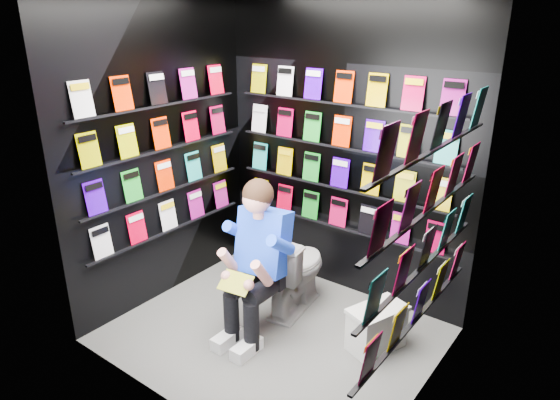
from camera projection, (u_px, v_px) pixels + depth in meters
The scene contains 13 objects.
floor at pixel (273, 334), 4.02m from camera, with size 2.40×2.40×0.00m, color #575755.
wall_back at pixel (343, 152), 4.31m from camera, with size 2.40×0.04×2.60m, color black.
wall_front at pixel (164, 227), 2.82m from camera, with size 2.40×0.04×2.60m, color black.
wall_left at pixel (161, 155), 4.24m from camera, with size 0.04×2.00×2.60m, color black.
wall_right at pixel (435, 221), 2.89m from camera, with size 0.04×2.00×2.60m, color black.
comics_back at pixel (341, 152), 4.29m from camera, with size 2.10×0.06×1.37m, color #C80B4A, non-canonical shape.
comics_left at pixel (163, 155), 4.22m from camera, with size 0.06×1.70×1.37m, color #C80B4A, non-canonical shape.
comics_right at pixel (431, 219), 2.91m from camera, with size 0.06×1.70×1.37m, color #C80B4A, non-canonical shape.
toilet at pixel (293, 270), 4.27m from camera, with size 0.42×0.75×0.73m, color silver.
longbox at pixel (376, 329), 3.81m from camera, with size 0.24×0.43×0.32m, color silver.
longbox_lid at pixel (378, 310), 3.75m from camera, with size 0.26×0.45×0.03m, color silver.
reader at pixel (265, 242), 3.84m from camera, with size 0.52×0.77×1.41m, color blue, non-canonical shape.
held_comic at pixel (236, 283), 3.65m from camera, with size 0.25×0.01×0.17m, color #369220.
Camera 1 is at (2.07, -2.67, 2.44)m, focal length 32.00 mm.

